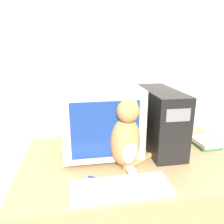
{
  "coord_description": "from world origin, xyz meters",
  "views": [
    {
      "loc": [
        -0.34,
        -0.73,
        1.37
      ],
      "look_at": [
        -0.14,
        0.43,
        1.01
      ],
      "focal_mm": 35.0,
      "sensor_mm": 36.0,
      "label": 1
    }
  ],
  "objects_px": {
    "computer_tower": "(160,120)",
    "keyboard": "(121,188)",
    "crt_monitor": "(101,118)",
    "cat": "(126,138)",
    "pen": "(101,179)",
    "book_stack": "(206,143)"
  },
  "relations": [
    {
      "from": "book_stack",
      "to": "pen",
      "type": "distance_m",
      "value": 0.78
    },
    {
      "from": "keyboard",
      "to": "cat",
      "type": "height_order",
      "value": "cat"
    },
    {
      "from": "computer_tower",
      "to": "keyboard",
      "type": "distance_m",
      "value": 0.55
    },
    {
      "from": "pen",
      "to": "crt_monitor",
      "type": "bearing_deg",
      "value": 82.79
    },
    {
      "from": "cat",
      "to": "book_stack",
      "type": "distance_m",
      "value": 0.62
    },
    {
      "from": "cat",
      "to": "pen",
      "type": "relative_size",
      "value": 3.13
    },
    {
      "from": "computer_tower",
      "to": "book_stack",
      "type": "bearing_deg",
      "value": -7.01
    },
    {
      "from": "computer_tower",
      "to": "book_stack",
      "type": "distance_m",
      "value": 0.36
    },
    {
      "from": "computer_tower",
      "to": "book_stack",
      "type": "height_order",
      "value": "computer_tower"
    },
    {
      "from": "crt_monitor",
      "to": "keyboard",
      "type": "distance_m",
      "value": 0.47
    },
    {
      "from": "computer_tower",
      "to": "pen",
      "type": "relative_size",
      "value": 3.86
    },
    {
      "from": "cat",
      "to": "book_stack",
      "type": "height_order",
      "value": "cat"
    },
    {
      "from": "pen",
      "to": "book_stack",
      "type": "bearing_deg",
      "value": 19.8
    },
    {
      "from": "crt_monitor",
      "to": "pen",
      "type": "distance_m",
      "value": 0.39
    },
    {
      "from": "cat",
      "to": "book_stack",
      "type": "relative_size",
      "value": 2.11
    },
    {
      "from": "cat",
      "to": "book_stack",
      "type": "xyz_separation_m",
      "value": [
        0.58,
        0.16,
        -0.15
      ]
    },
    {
      "from": "keyboard",
      "to": "cat",
      "type": "bearing_deg",
      "value": 71.29
    },
    {
      "from": "crt_monitor",
      "to": "cat",
      "type": "relative_size",
      "value": 1.15
    },
    {
      "from": "pen",
      "to": "computer_tower",
      "type": "bearing_deg",
      "value": 36.06
    },
    {
      "from": "computer_tower",
      "to": "book_stack",
      "type": "xyz_separation_m",
      "value": [
        0.32,
        -0.04,
        -0.17
      ]
    },
    {
      "from": "crt_monitor",
      "to": "book_stack",
      "type": "distance_m",
      "value": 0.72
    },
    {
      "from": "computer_tower",
      "to": "cat",
      "type": "bearing_deg",
      "value": -143.01
    }
  ]
}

